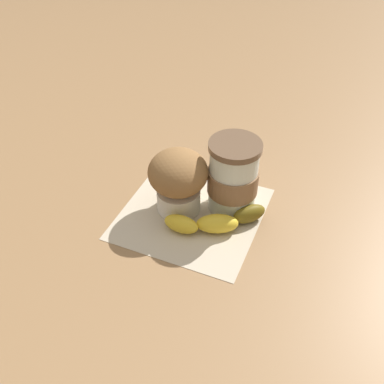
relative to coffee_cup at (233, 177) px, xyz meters
name	(u,v)px	position (x,y,z in m)	size (l,w,h in m)	color
ground_plane	(192,213)	(0.05, -0.05, -0.06)	(3.00, 3.00, 0.00)	#936D47
paper_napkin	(192,213)	(0.05, -0.05, -0.06)	(0.22, 0.22, 0.00)	beige
coffee_cup	(233,177)	(0.00, 0.00, 0.00)	(0.08, 0.08, 0.13)	silver
muffin	(179,178)	(0.05, -0.07, 0.00)	(0.10, 0.10, 0.11)	white
banana	(216,221)	(0.06, 0.00, -0.05)	(0.12, 0.14, 0.03)	gold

